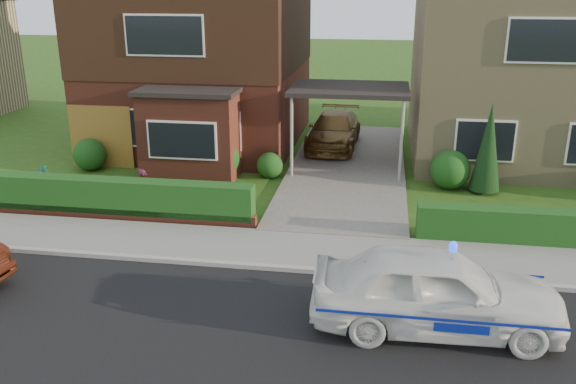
# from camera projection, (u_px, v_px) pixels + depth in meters

# --- Properties ---
(ground) EXTENTS (120.00, 120.00, 0.00)m
(ground) POSITION_uv_depth(u_px,v_px,m) (305.00, 354.00, 10.35)
(ground) COLOR #254A13
(ground) RESTS_ON ground
(road) EXTENTS (60.00, 6.00, 0.02)m
(road) POSITION_uv_depth(u_px,v_px,m) (305.00, 354.00, 10.35)
(road) COLOR black
(road) RESTS_ON ground
(kerb) EXTENTS (60.00, 0.16, 0.12)m
(kerb) POSITION_uv_depth(u_px,v_px,m) (323.00, 271.00, 13.17)
(kerb) COLOR #9E9993
(kerb) RESTS_ON ground
(sidewalk) EXTENTS (60.00, 2.00, 0.10)m
(sidewalk) POSITION_uv_depth(u_px,v_px,m) (328.00, 252.00, 14.16)
(sidewalk) COLOR slate
(sidewalk) RESTS_ON ground
(driveway) EXTENTS (3.80, 12.00, 0.12)m
(driveway) POSITION_uv_depth(u_px,v_px,m) (347.00, 167.00, 20.59)
(driveway) COLOR #666059
(driveway) RESTS_ON ground
(house_left) EXTENTS (7.50, 9.53, 7.25)m
(house_left) POSITION_uv_depth(u_px,v_px,m) (202.00, 43.00, 22.93)
(house_left) COLOR brown
(house_left) RESTS_ON ground
(house_right) EXTENTS (7.50, 8.06, 7.25)m
(house_right) POSITION_uv_depth(u_px,v_px,m) (522.00, 52.00, 21.35)
(house_right) COLOR tan
(house_right) RESTS_ON ground
(carport_link) EXTENTS (3.80, 3.00, 2.77)m
(carport_link) POSITION_uv_depth(u_px,v_px,m) (350.00, 91.00, 19.70)
(carport_link) COLOR black
(carport_link) RESTS_ON ground
(garage_door) EXTENTS (2.20, 0.10, 2.10)m
(garage_door) POSITION_uv_depth(u_px,v_px,m) (101.00, 137.00, 20.52)
(garage_door) COLOR brown
(garage_door) RESTS_ON ground
(dwarf_wall) EXTENTS (7.70, 0.25, 0.36)m
(dwarf_wall) POSITION_uv_depth(u_px,v_px,m) (114.00, 214.00, 16.09)
(dwarf_wall) COLOR brown
(dwarf_wall) RESTS_ON ground
(hedge_left) EXTENTS (7.50, 0.55, 0.90)m
(hedge_left) POSITION_uv_depth(u_px,v_px,m) (117.00, 218.00, 16.29)
(hedge_left) COLOR #133C14
(hedge_left) RESTS_ON ground
(hedge_right) EXTENTS (7.50, 0.55, 0.80)m
(hedge_right) POSITION_uv_depth(u_px,v_px,m) (576.00, 248.00, 14.48)
(hedge_right) COLOR #133C14
(hedge_right) RESTS_ON ground
(shrub_left_far) EXTENTS (1.08, 1.08, 1.08)m
(shrub_left_far) POSITION_uv_depth(u_px,v_px,m) (90.00, 154.00, 20.29)
(shrub_left_far) COLOR #133C14
(shrub_left_far) RESTS_ON ground
(shrub_left_mid) EXTENTS (1.32, 1.32, 1.32)m
(shrub_left_mid) POSITION_uv_depth(u_px,v_px,m) (219.00, 158.00, 19.40)
(shrub_left_mid) COLOR #133C14
(shrub_left_mid) RESTS_ON ground
(shrub_left_near) EXTENTS (0.84, 0.84, 0.84)m
(shrub_left_near) POSITION_uv_depth(u_px,v_px,m) (270.00, 165.00, 19.52)
(shrub_left_near) COLOR #133C14
(shrub_left_near) RESTS_ON ground
(shrub_right_near) EXTENTS (1.20, 1.20, 1.20)m
(shrub_right_near) POSITION_uv_depth(u_px,v_px,m) (450.00, 170.00, 18.45)
(shrub_right_near) COLOR #133C14
(shrub_right_near) RESTS_ON ground
(conifer_a) EXTENTS (0.90, 0.90, 2.60)m
(conifer_a) POSITION_uv_depth(u_px,v_px,m) (488.00, 150.00, 17.88)
(conifer_a) COLOR black
(conifer_a) RESTS_ON ground
(police_car) EXTENTS (4.11, 4.53, 1.69)m
(police_car) POSITION_uv_depth(u_px,v_px,m) (436.00, 291.00, 10.89)
(police_car) COLOR white
(police_car) RESTS_ON ground
(driveway_car) EXTENTS (1.91, 4.36, 1.25)m
(driveway_car) POSITION_uv_depth(u_px,v_px,m) (334.00, 130.00, 22.71)
(driveway_car) COLOR brown
(driveway_car) RESTS_ON driveway
(potted_plant_a) EXTENTS (0.43, 0.34, 0.71)m
(potted_plant_a) POSITION_uv_depth(u_px,v_px,m) (44.00, 178.00, 18.50)
(potted_plant_a) COLOR gray
(potted_plant_a) RESTS_ON ground
(potted_plant_b) EXTENTS (0.60, 0.58, 0.85)m
(potted_plant_b) POSITION_uv_depth(u_px,v_px,m) (241.00, 200.00, 16.41)
(potted_plant_b) COLOR gray
(potted_plant_b) RESTS_ON ground
(potted_plant_c) EXTENTS (0.45, 0.45, 0.68)m
(potted_plant_c) POSITION_uv_depth(u_px,v_px,m) (143.00, 180.00, 18.34)
(potted_plant_c) COLOR gray
(potted_plant_c) RESTS_ON ground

